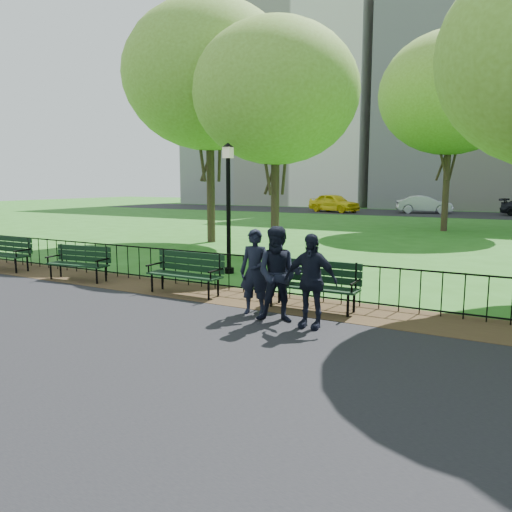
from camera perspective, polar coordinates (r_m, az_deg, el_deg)
The scene contains 19 objects.
ground at distance 9.37m, azimuth -0.28°, elevation -7.48°, with size 120.00×120.00×0.00m, color #276119.
asphalt_path at distance 6.78m, azimuth -15.01°, elevation -14.08°, with size 60.00×9.20×0.01m, color black.
dirt_strip at distance 10.66m, azimuth 3.70°, elevation -5.46°, with size 60.00×1.60×0.01m, color #352415.
far_street at distance 43.15m, azimuth 23.29°, elevation 4.35°, with size 70.00×9.00×0.01m, color black.
iron_fence at distance 10.99m, azimuth 4.85°, elevation -2.45°, with size 24.06×0.06×1.00m.
apartment_west at distance 62.66m, azimuth 3.98°, elevation 18.00°, with size 22.00×15.00×26.00m, color white.
park_bench_main at distance 10.19m, azimuth 4.93°, elevation -2.27°, with size 1.90×0.60×1.08m.
park_bench_left_a at distance 11.59m, azimuth -7.89°, elevation -1.42°, with size 1.86×0.58×1.05m.
park_bench_left_b at distance 13.90m, azimuth -19.45°, elevation -0.34°, with size 1.79×0.74×0.99m.
park_bench_left_c at distance 16.41m, azimuth -26.65°, elevation 0.67°, with size 1.88×0.61×1.06m.
lamppost at distance 14.03m, azimuth -3.17°, elevation 6.04°, with size 0.33×0.33×3.65m.
tree_near_w at distance 18.31m, azimuth 2.26°, elevation 18.11°, with size 5.84×5.84×8.14m.
tree_mid_w at distance 22.04m, azimuth -5.36°, elevation 19.76°, with size 7.14×7.14×9.96m.
tree_far_c at distance 28.55m, azimuth 21.41°, elevation 16.92°, with size 7.29×7.29×10.17m.
person_left at distance 9.68m, azimuth -0.10°, elevation -1.82°, with size 0.61×0.40×1.67m, color black.
person_mid at distance 9.14m, azimuth 2.64°, elevation -2.12°, with size 0.86×0.45×1.77m, color black.
person_right at distance 8.83m, azimuth 6.24°, elevation -2.83°, with size 0.99×0.40×1.68m, color black.
taxi at distance 43.76m, azimuth 8.90°, elevation 6.02°, with size 1.87×4.65×1.58m, color yellow.
sedan_silver at distance 43.90m, azimuth 18.62°, elevation 5.61°, with size 1.55×4.44×1.46m, color #A8ABB0.
Camera 1 is at (4.43, -7.85, 2.57)m, focal length 35.00 mm.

